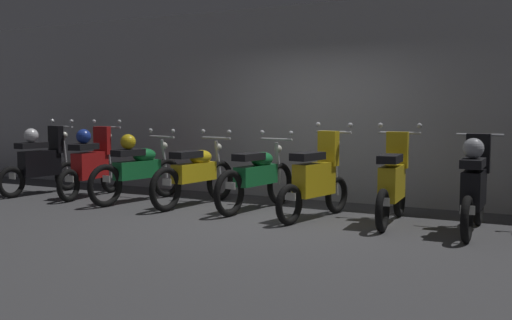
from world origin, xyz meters
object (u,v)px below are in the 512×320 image
Objects in this scene: motorbike_slot_5 at (316,180)px; motorbike_slot_6 at (392,183)px; motorbike_slot_0 at (41,161)px; motorbike_slot_4 at (257,176)px; motorbike_slot_3 at (195,173)px; motorbike_slot_1 at (91,163)px; motorbike_slot_7 at (474,186)px; motorbike_slot_2 at (138,169)px.

motorbike_slot_5 is 1.02m from motorbike_slot_6.
motorbike_slot_0 is 0.86× the size of motorbike_slot_4.
motorbike_slot_3 and motorbike_slot_4 have the same top height.
motorbike_slot_6 is (3.06, -0.04, 0.04)m from motorbike_slot_3.
motorbike_slot_3 is 1.17× the size of motorbike_slot_5.
motorbike_slot_0 and motorbike_slot_1 have the same top height.
motorbike_slot_5 and motorbike_slot_6 have the same top height.
motorbike_slot_0 is 1.03m from motorbike_slot_1.
motorbike_slot_5 is at bearing -13.19° from motorbike_slot_4.
motorbike_slot_6 reaches higher than motorbike_slot_7.
motorbike_slot_1 is at bearing -177.40° from motorbike_slot_4.
motorbike_slot_2 is 1.16× the size of motorbike_slot_5.
motorbike_slot_3 is at bearing 6.10° from motorbike_slot_2.
motorbike_slot_3 is (3.06, 0.20, -0.08)m from motorbike_slot_0.
motorbike_slot_5 is at bearing 0.41° from motorbike_slot_0.
motorbike_slot_0 is 5.11m from motorbike_slot_5.
motorbike_slot_2 is at bearing -174.68° from motorbike_slot_4.
motorbike_slot_0 is 6.12m from motorbike_slot_6.
motorbike_slot_7 is at bearing -5.10° from motorbike_slot_4.
motorbike_slot_0 is 2.04m from motorbike_slot_2.
motorbike_slot_3 is at bearing 177.31° from motorbike_slot_7.
motorbike_slot_4 is at bearing 176.69° from motorbike_slot_6.
motorbike_slot_1 is 1.03m from motorbike_slot_2.
motorbike_slot_5 is 0.99× the size of motorbike_slot_7.
motorbike_slot_1 is 6.13m from motorbike_slot_7.
motorbike_slot_4 is (3.07, 0.14, -0.08)m from motorbike_slot_1.
motorbike_slot_2 is 1.00× the size of motorbike_slot_3.
motorbike_slot_5 is (2.05, -0.16, 0.04)m from motorbike_slot_3.
motorbike_slot_6 is (5.11, 0.02, -0.04)m from motorbike_slot_1.
motorbike_slot_2 is 5.11m from motorbike_slot_7.
motorbike_slot_5 is at bearing -1.41° from motorbike_slot_1.
motorbike_slot_3 is 2.05m from motorbike_slot_5.
motorbike_slot_4 is 1.05m from motorbike_slot_5.
motorbike_slot_2 is (2.04, 0.09, -0.04)m from motorbike_slot_0.
motorbike_slot_6 is at bearing -0.68° from motorbike_slot_3.
motorbike_slot_7 is at bearing -0.91° from motorbike_slot_5.
motorbike_slot_2 is 2.05m from motorbike_slot_4.
motorbike_slot_4 is 1.17× the size of motorbike_slot_5.
motorbike_slot_7 is (5.10, -0.08, 0.04)m from motorbike_slot_2.
motorbike_slot_0 reaches higher than motorbike_slot_7.
motorbike_slot_1 is 0.86× the size of motorbike_slot_4.
motorbike_slot_3 is at bearing -175.45° from motorbike_slot_4.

